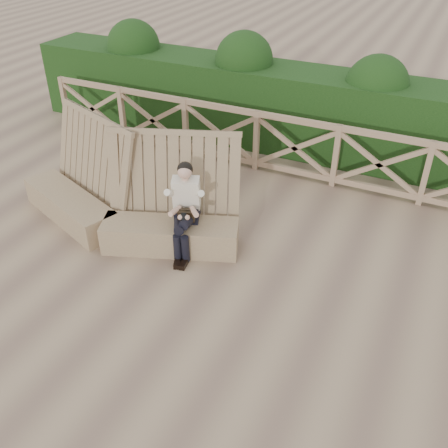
% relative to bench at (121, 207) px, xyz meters
% --- Properties ---
extents(ground, '(60.00, 60.00, 0.00)m').
position_rel_bench_xyz_m(ground, '(1.73, -0.83, -0.39)').
color(ground, brown).
rests_on(ground, ground).
extents(bench, '(3.70, 1.36, 1.55)m').
position_rel_bench_xyz_m(bench, '(0.00, 0.00, 0.00)').
color(bench, '#7E5F48').
rests_on(bench, ground).
extents(woman, '(0.50, 0.82, 1.29)m').
position_rel_bench_xyz_m(woman, '(1.08, 0.02, 0.31)').
color(woman, black).
rests_on(woman, ground).
extents(guardrail, '(10.10, 0.09, 1.10)m').
position_rel_bench_xyz_m(guardrail, '(1.73, 2.67, 0.17)').
color(guardrail, '#8A6A50').
rests_on(guardrail, ground).
extents(hedge, '(12.00, 1.20, 1.50)m').
position_rel_bench_xyz_m(hedge, '(1.73, 3.87, 0.36)').
color(hedge, black).
rests_on(hedge, ground).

